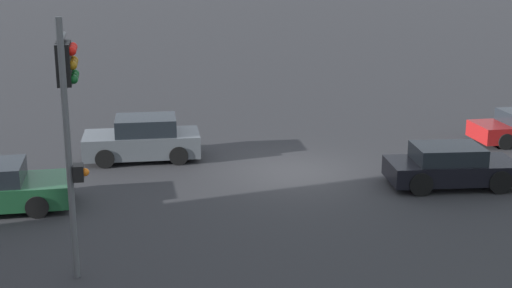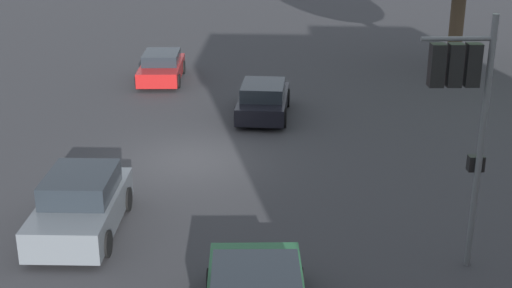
{
  "view_description": "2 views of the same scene",
  "coord_description": "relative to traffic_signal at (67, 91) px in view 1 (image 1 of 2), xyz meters",
  "views": [
    {
      "loc": [
        4.14,
        22.16,
        7.03
      ],
      "look_at": [
        1.76,
        3.85,
        2.02
      ],
      "focal_mm": 50.0,
      "sensor_mm": 36.0,
      "label": 1
    },
    {
      "loc": [
        20.77,
        3.01,
        8.28
      ],
      "look_at": [
        1.88,
        2.15,
        1.25
      ],
      "focal_mm": 50.0,
      "sensor_mm": 36.0,
      "label": 2
    }
  ],
  "objects": [
    {
      "name": "crossing_car_0",
      "position": [
        -10.73,
        -4.55,
        -3.5
      ],
      "size": [
        3.99,
        1.98,
        1.29
      ],
      "rotation": [
        0.0,
        0.0,
        3.1
      ],
      "color": "black",
      "rests_on": "ground_plane"
    },
    {
      "name": "ground_plane",
      "position": [
        -6.22,
        -6.68,
        -4.12
      ],
      "size": [
        300.0,
        300.0,
        0.0
      ],
      "primitive_type": "plane",
      "color": "#28282B"
    },
    {
      "name": "crossing_car_3",
      "position": [
        -1.26,
        -8.73,
        -3.42
      ],
      "size": [
        4.0,
        1.99,
        1.51
      ],
      "rotation": [
        0.0,
        0.0,
        0.02
      ],
      "color": "#4C5156",
      "rests_on": "ground_plane"
    },
    {
      "name": "traffic_signal",
      "position": [
        0.0,
        0.0,
        0.0
      ],
      "size": [
        0.66,
        1.65,
        5.74
      ],
      "rotation": [
        0.0,
        0.0,
        3.22
      ],
      "color": "#515456",
      "rests_on": "ground_plane"
    }
  ]
}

